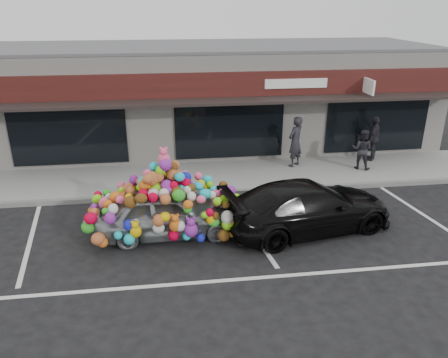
{
  "coord_description": "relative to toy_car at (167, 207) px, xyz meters",
  "views": [
    {
      "loc": [
        0.63,
        -10.69,
        5.98
      ],
      "look_at": [
        2.25,
        1.4,
        1.03
      ],
      "focal_mm": 35.0,
      "sensor_mm": 36.0,
      "label": 1
    }
  ],
  "objects": [
    {
      "name": "parking_stripe_left",
      "position": [
        -3.71,
        0.09,
        -0.83
      ],
      "size": [
        0.73,
        4.37,
        0.01
      ],
      "primitive_type": "cube",
      "rotation": [
        0.0,
        0.0,
        0.14
      ],
      "color": "silver",
      "rests_on": "ground"
    },
    {
      "name": "pedestrian_a",
      "position": [
        4.86,
        4.42,
        0.28
      ],
      "size": [
        0.84,
        0.8,
        1.93
      ],
      "primitive_type": "imported",
      "rotation": [
        0.0,
        0.0,
        3.81
      ],
      "color": "#232329",
      "rests_on": "sidewalk"
    },
    {
      "name": "parking_stripe_mid",
      "position": [
        2.29,
        0.09,
        -0.83
      ],
      "size": [
        0.73,
        4.37,
        0.01
      ],
      "primitive_type": "cube",
      "rotation": [
        0.0,
        0.0,
        0.14
      ],
      "color": "silver",
      "rests_on": "ground"
    },
    {
      "name": "shop_building",
      "position": [
        -0.51,
        8.33,
        1.33
      ],
      "size": [
        24.0,
        7.2,
        4.31
      ],
      "color": "silver",
      "rests_on": "ground"
    },
    {
      "name": "pedestrian_c",
      "position": [
        8.1,
        4.68,
        0.21
      ],
      "size": [
        1.08,
        1.01,
        1.79
      ],
      "primitive_type": "imported",
      "rotation": [
        0.0,
        0.0,
        4.01
      ],
      "color": "#272429",
      "rests_on": "sidewalk"
    },
    {
      "name": "parking_stripe_right",
      "position": [
        7.69,
        0.09,
        -0.83
      ],
      "size": [
        0.73,
        4.37,
        0.01
      ],
      "primitive_type": "cube",
      "rotation": [
        0.0,
        0.0,
        0.14
      ],
      "color": "silver",
      "rests_on": "ground"
    },
    {
      "name": "lane_line",
      "position": [
        1.49,
        -2.41,
        -0.83
      ],
      "size": [
        14.0,
        0.12,
        0.01
      ],
      "primitive_type": "cube",
      "color": "silver",
      "rests_on": "ground"
    },
    {
      "name": "sidewalk",
      "position": [
        -0.51,
        3.89,
        -0.75
      ],
      "size": [
        26.0,
        3.0,
        0.15
      ],
      "primitive_type": "cube",
      "color": "gray",
      "rests_on": "ground"
    },
    {
      "name": "pedestrian_b",
      "position": [
        7.24,
        3.81,
        0.08
      ],
      "size": [
        0.93,
        0.88,
        1.52
      ],
      "primitive_type": "imported",
      "rotation": [
        0.0,
        0.0,
        2.59
      ],
      "color": "black",
      "rests_on": "sidewalk"
    },
    {
      "name": "ground",
      "position": [
        -0.51,
        -0.11,
        -0.83
      ],
      "size": [
        90.0,
        90.0,
        0.0
      ],
      "primitive_type": "plane",
      "color": "black",
      "rests_on": "ground"
    },
    {
      "name": "toy_car",
      "position": [
        0.0,
        0.0,
        0.0
      ],
      "size": [
        2.87,
        4.25,
        2.45
      ],
      "rotation": [
        0.0,
        0.0,
        1.6
      ],
      "color": "silver",
      "rests_on": "ground"
    },
    {
      "name": "kerb",
      "position": [
        -0.51,
        2.39,
        -0.75
      ],
      "size": [
        26.0,
        0.18,
        0.16
      ],
      "primitive_type": "cube",
      "color": "slate",
      "rests_on": "ground"
    },
    {
      "name": "black_sedan",
      "position": [
        3.89,
        -0.26,
        -0.13
      ],
      "size": [
        2.9,
        5.14,
        1.41
      ],
      "primitive_type": "imported",
      "rotation": [
        0.0,
        0.0,
        1.77
      ],
      "color": "black",
      "rests_on": "ground"
    }
  ]
}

